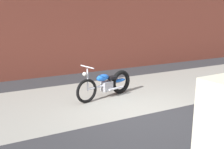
% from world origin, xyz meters
% --- Properties ---
extents(ground_plane, '(80.00, 80.00, 0.00)m').
position_xyz_m(ground_plane, '(0.00, 0.00, 0.00)').
color(ground_plane, '#2D2D30').
extents(sidewalk_slab, '(36.00, 3.50, 0.01)m').
position_xyz_m(sidewalk_slab, '(0.00, 1.75, 0.00)').
color(sidewalk_slab, gray).
rests_on(sidewalk_slab, ground).
extents(brick_building_wall, '(36.00, 0.50, 5.46)m').
position_xyz_m(brick_building_wall, '(0.00, 5.20, 2.73)').
color(brick_building_wall, brown).
rests_on(brick_building_wall, ground).
extents(motorcycle_blue, '(1.97, 0.75, 1.03)m').
position_xyz_m(motorcycle_blue, '(-0.18, 1.66, 0.40)').
color(motorcycle_blue, black).
rests_on(motorcycle_blue, ground).
extents(traffic_cone, '(0.40, 0.40, 0.55)m').
position_xyz_m(traffic_cone, '(3.18, 0.67, 0.25)').
color(traffic_cone, orange).
rests_on(traffic_cone, ground).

